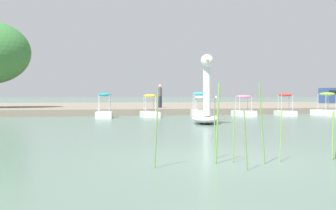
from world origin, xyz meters
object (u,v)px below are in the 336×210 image
Objects in this scene: pedal_boat_red at (285,109)px; person_on_path at (160,95)px; pedal_boat_pink at (244,110)px; pedal_boat_teal at (104,111)px; pedal_boat_yellow at (150,111)px; pedal_boat_lime at (327,109)px; swan_boat at (206,108)px; pedal_boat_cyan at (200,109)px.

pedal_boat_red is 8.74m from person_on_path.
pedal_boat_pink is 2.85m from pedal_boat_red.
pedal_boat_pink is (8.76, 0.40, -0.01)m from pedal_boat_teal.
pedal_boat_yellow is 4.89m from person_on_path.
pedal_boat_lime is at bearing -0.13° from pedal_boat_teal.
swan_boat is 6.93m from pedal_boat_yellow.
pedal_boat_cyan is at bearing -72.08° from person_on_path.
pedal_boat_red is 0.87× the size of pedal_boat_lime.
swan_boat is 1.43× the size of pedal_boat_lime.
pedal_boat_cyan is 1.14× the size of pedal_boat_red.
pedal_boat_red reaches higher than pedal_boat_yellow.
pedal_boat_yellow reaches higher than pedal_boat_pink.
pedal_boat_yellow is at bearing 178.92° from pedal_boat_red.
person_on_path is at bearing 147.25° from pedal_boat_red.
swan_boat is 8.07m from pedal_boat_pink.
pedal_boat_pink is 1.15× the size of person_on_path.
pedal_boat_yellow is at bearing 101.93° from swan_boat.
pedal_boat_pink is at bearing 2.04° from pedal_boat_cyan.
pedal_boat_yellow is 0.89× the size of pedal_boat_lime.
pedal_boat_pink is 5.61m from pedal_boat_lime.
swan_boat is at bearing -56.09° from pedal_boat_teal.
pedal_boat_cyan is at bearing -177.96° from pedal_boat_pink.
pedal_boat_red is (2.85, -0.03, 0.04)m from pedal_boat_pink.
pedal_boat_red is (7.42, 6.61, -0.31)m from swan_boat.
person_on_path is at bearing 89.43° from swan_boat.
swan_boat is 1.64× the size of pedal_boat_red.
pedal_boat_lime is at bearing -2.23° from pedal_boat_cyan.
pedal_boat_red is 1.14× the size of person_on_path.
person_on_path reaches higher than pedal_boat_teal.
pedal_boat_teal reaches higher than pedal_boat_pink.
pedal_boat_teal is at bearing -178.16° from pedal_boat_red.
swan_boat is 11.33m from person_on_path.
swan_boat is at bearing -138.32° from pedal_boat_red.
pedal_boat_lime is 1.31× the size of person_on_path.
pedal_boat_cyan is (3.09, -0.24, 0.10)m from pedal_boat_yellow.
pedal_boat_cyan is 2.92m from pedal_boat_pink.
pedal_boat_lime is (5.59, -0.43, 0.02)m from pedal_boat_pink.
pedal_boat_lime reaches higher than pedal_boat_pink.
pedal_boat_lime reaches higher than pedal_boat_red.
pedal_boat_cyan reaches higher than pedal_boat_pink.
pedal_boat_red is 2.77m from pedal_boat_lime.
pedal_boat_teal is 6.72m from person_on_path.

